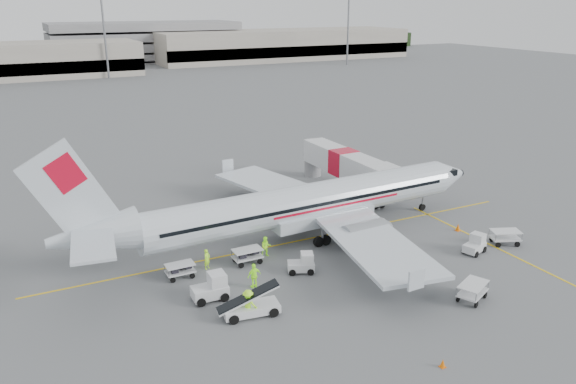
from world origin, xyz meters
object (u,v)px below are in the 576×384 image
(aircraft, at_px, (309,178))
(belt_loader, at_px, (251,297))
(jet_bridge, at_px, (343,171))
(tug_mid, at_px, (301,263))
(tug_fore, at_px, (475,244))
(tug_aft, at_px, (210,287))

(aircraft, xyz_separation_m, belt_loader, (-9.53, -9.69, -4.00))
(aircraft, xyz_separation_m, jet_bridge, (9.29, 9.13, -3.07))
(tug_mid, bearing_deg, belt_loader, -122.62)
(jet_bridge, bearing_deg, belt_loader, -136.15)
(tug_fore, xyz_separation_m, tug_aft, (-21.67, 2.48, 0.17))
(belt_loader, xyz_separation_m, tug_aft, (-1.72, 3.11, -0.38))
(belt_loader, height_order, tug_fore, belt_loader)
(tug_fore, relative_size, tug_aft, 0.82)
(aircraft, relative_size, tug_mid, 19.29)
(tug_fore, relative_size, tug_mid, 1.00)
(aircraft, xyz_separation_m, tug_fore, (10.42, -9.06, -4.55))
(jet_bridge, distance_m, belt_loader, 26.63)
(aircraft, height_order, tug_fore, aircraft)
(tug_fore, bearing_deg, belt_loader, 163.50)
(aircraft, relative_size, tug_fore, 19.34)
(tug_mid, bearing_deg, tug_aft, -150.69)
(belt_loader, bearing_deg, jet_bridge, 52.95)
(belt_loader, bearing_deg, tug_aft, 126.87)
(tug_mid, bearing_deg, aircraft, 79.99)
(aircraft, height_order, tug_mid, aircraft)
(tug_aft, bearing_deg, jet_bridge, 38.97)
(tug_mid, bearing_deg, jet_bridge, 71.91)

